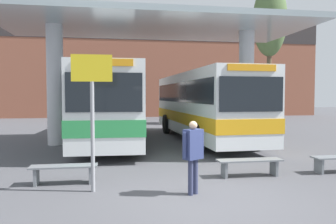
# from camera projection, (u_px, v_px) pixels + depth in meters

# --- Properties ---
(ground_plane) EXTENTS (100.00, 100.00, 0.00)m
(ground_plane) POSITION_uv_depth(u_px,v_px,m) (202.00, 196.00, 7.05)
(ground_plane) COLOR #4C4C51
(townhouse_backdrop) EXTENTS (40.00, 0.58, 10.19)m
(townhouse_backdrop) POSITION_uv_depth(u_px,v_px,m) (133.00, 59.00, 33.12)
(townhouse_backdrop) COLOR brown
(townhouse_backdrop) RESTS_ON ground_plane
(station_canopy) EXTENTS (13.88, 6.23, 5.51)m
(station_canopy) POSITION_uv_depth(u_px,v_px,m) (155.00, 38.00, 15.00)
(station_canopy) COLOR silver
(station_canopy) RESTS_ON ground_plane
(transit_bus_left_bay) EXTENTS (3.00, 11.69, 3.32)m
(transit_bus_left_bay) POSITION_uv_depth(u_px,v_px,m) (112.00, 102.00, 15.64)
(transit_bus_left_bay) COLOR white
(transit_bus_left_bay) RESTS_ON ground_plane
(transit_bus_center_bay) EXTENTS (2.97, 11.00, 3.23)m
(transit_bus_center_bay) POSITION_uv_depth(u_px,v_px,m) (202.00, 103.00, 16.04)
(transit_bus_center_bay) COLOR white
(transit_bus_center_bay) RESTS_ON ground_plane
(waiting_bench_near_pillar) EXTENTS (1.62, 0.44, 0.46)m
(waiting_bench_near_pillar) POSITION_uv_depth(u_px,v_px,m) (64.00, 170.00, 8.04)
(waiting_bench_near_pillar) COLOR slate
(waiting_bench_near_pillar) RESTS_ON ground_plane
(waiting_bench_mid_platform) EXTENTS (1.77, 0.44, 0.46)m
(waiting_bench_mid_platform) POSITION_uv_depth(u_px,v_px,m) (249.00, 164.00, 8.80)
(waiting_bench_mid_platform) COLOR slate
(waiting_bench_mid_platform) RESTS_ON ground_plane
(info_sign_platform) EXTENTS (0.90, 0.09, 3.09)m
(info_sign_platform) POSITION_uv_depth(u_px,v_px,m) (92.00, 95.00, 7.31)
(info_sign_platform) COLOR gray
(info_sign_platform) RESTS_ON ground_plane
(pedestrian_waiting) EXTENTS (0.55, 0.42, 1.62)m
(pedestrian_waiting) POSITION_uv_depth(u_px,v_px,m) (193.00, 150.00, 7.15)
(pedestrian_waiting) COLOR #333856
(pedestrian_waiting) RESTS_ON ground_plane
(poplar_tree_behind_left) EXTENTS (2.52, 2.52, 10.67)m
(poplar_tree_behind_left) POSITION_uv_depth(u_px,v_px,m) (270.00, 21.00, 24.66)
(poplar_tree_behind_left) COLOR brown
(poplar_tree_behind_left) RESTS_ON ground_plane
(parked_car_street) EXTENTS (4.32, 2.15, 1.99)m
(parked_car_street) POSITION_uv_depth(u_px,v_px,m) (115.00, 109.00, 29.30)
(parked_car_street) COLOR black
(parked_car_street) RESTS_ON ground_plane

